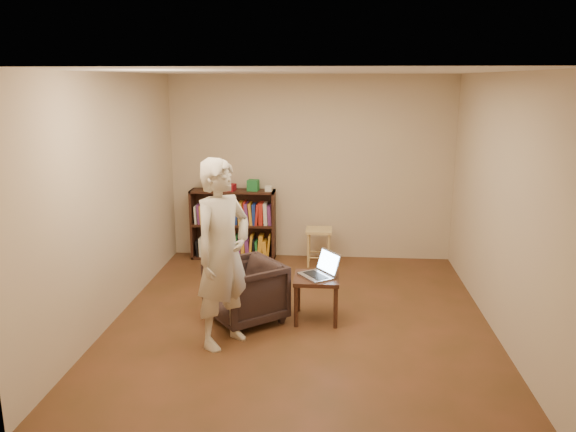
# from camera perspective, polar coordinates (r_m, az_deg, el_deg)

# --- Properties ---
(floor) EXTENTS (4.50, 4.50, 0.00)m
(floor) POSITION_cam_1_polar(r_m,az_deg,el_deg) (6.17, 1.29, -10.44)
(floor) COLOR #463016
(floor) RESTS_ON ground
(ceiling) EXTENTS (4.50, 4.50, 0.00)m
(ceiling) POSITION_cam_1_polar(r_m,az_deg,el_deg) (5.63, 1.44, 14.47)
(ceiling) COLOR white
(ceiling) RESTS_ON wall_back
(wall_back) EXTENTS (4.00, 0.00, 4.00)m
(wall_back) POSITION_cam_1_polar(r_m,az_deg,el_deg) (7.98, 2.30, 4.86)
(wall_back) COLOR #C0AA91
(wall_back) RESTS_ON floor
(wall_left) EXTENTS (0.00, 4.50, 4.50)m
(wall_left) POSITION_cam_1_polar(r_m,az_deg,el_deg) (6.21, -17.41, 1.69)
(wall_left) COLOR #C0AA91
(wall_left) RESTS_ON floor
(wall_right) EXTENTS (0.00, 4.50, 4.50)m
(wall_right) POSITION_cam_1_polar(r_m,az_deg,el_deg) (6.00, 20.81, 1.02)
(wall_right) COLOR #C0AA91
(wall_right) RESTS_ON floor
(bookshelf) EXTENTS (1.20, 0.30, 1.00)m
(bookshelf) POSITION_cam_1_polar(r_m,az_deg,el_deg) (8.12, -5.56, -1.24)
(bookshelf) COLOR black
(bookshelf) RESTS_ON floor
(box_yellow) EXTENTS (0.24, 0.20, 0.17)m
(box_yellow) POSITION_cam_1_polar(r_m,az_deg,el_deg) (8.03, -7.86, 3.27)
(box_yellow) COLOR gold
(box_yellow) RESTS_ON bookshelf
(red_cloth) EXTENTS (0.29, 0.22, 0.09)m
(red_cloth) POSITION_cam_1_polar(r_m,az_deg,el_deg) (7.96, -6.36, 2.91)
(red_cloth) COLOR maroon
(red_cloth) RESTS_ON bookshelf
(box_green) EXTENTS (0.16, 0.16, 0.15)m
(box_green) POSITION_cam_1_polar(r_m,az_deg,el_deg) (7.92, -3.56, 3.14)
(box_green) COLOR #1E7234
(box_green) RESTS_ON bookshelf
(box_white) EXTENTS (0.10, 0.10, 0.07)m
(box_white) POSITION_cam_1_polar(r_m,az_deg,el_deg) (7.87, -1.98, 2.80)
(box_white) COLOR silver
(box_white) RESTS_ON bookshelf
(stool) EXTENTS (0.35, 0.35, 0.51)m
(stool) POSITION_cam_1_polar(r_m,az_deg,el_deg) (7.79, 3.16, -2.04)
(stool) COLOR tan
(stool) RESTS_ON floor
(armchair) EXTENTS (1.00, 1.00, 0.66)m
(armchair) POSITION_cam_1_polar(r_m,az_deg,el_deg) (6.04, -4.39, -7.68)
(armchair) COLOR #2F221F
(armchair) RESTS_ON floor
(side_table) EXTENTS (0.48, 0.48, 0.49)m
(side_table) POSITION_cam_1_polar(r_m,az_deg,el_deg) (6.03, 2.92, -6.89)
(side_table) COLOR black
(side_table) RESTS_ON floor
(laptop) EXTENTS (0.48, 0.48, 0.26)m
(laptop) POSITION_cam_1_polar(r_m,az_deg,el_deg) (6.00, 3.33, -5.56)
(laptop) COLOR #AEAEB3
(laptop) RESTS_ON side_table
(person) EXTENTS (0.74, 0.80, 1.83)m
(person) POSITION_cam_1_polar(r_m,az_deg,el_deg) (5.36, -6.65, -3.85)
(person) COLOR beige
(person) RESTS_ON floor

